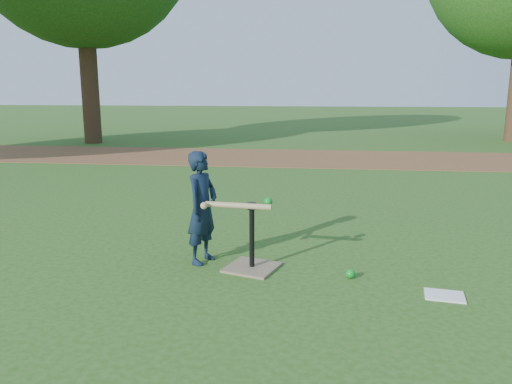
# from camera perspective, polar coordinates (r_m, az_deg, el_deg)

# --- Properties ---
(ground) EXTENTS (80.00, 80.00, 0.00)m
(ground) POSITION_cam_1_polar(r_m,az_deg,el_deg) (4.42, -1.35, -9.59)
(ground) COLOR #285116
(ground) RESTS_ON ground
(dirt_strip) EXTENTS (24.00, 3.00, 0.01)m
(dirt_strip) POSITION_cam_1_polar(r_m,az_deg,el_deg) (11.69, 4.05, 3.93)
(dirt_strip) COLOR brown
(dirt_strip) RESTS_ON ground
(child) EXTENTS (0.36, 0.44, 1.05)m
(child) POSITION_cam_1_polar(r_m,az_deg,el_deg) (4.64, -6.17, -1.79)
(child) COLOR black
(child) RESTS_ON ground
(wiffle_ball_ground) EXTENTS (0.08, 0.08, 0.08)m
(wiffle_ball_ground) POSITION_cam_1_polar(r_m,az_deg,el_deg) (4.43, 10.75, -9.17)
(wiffle_ball_ground) COLOR #0C8C21
(wiffle_ball_ground) RESTS_ON ground
(clipboard) EXTENTS (0.33, 0.27, 0.01)m
(clipboard) POSITION_cam_1_polar(r_m,az_deg,el_deg) (4.29, 20.74, -11.01)
(clipboard) COLOR white
(clipboard) RESTS_ON ground
(batting_tee) EXTENTS (0.54, 0.54, 0.61)m
(batting_tee) POSITION_cam_1_polar(r_m,az_deg,el_deg) (4.55, -0.47, -7.44)
(batting_tee) COLOR #816D52
(batting_tee) RESTS_ON ground
(swing_action) EXTENTS (0.63, 0.18, 0.10)m
(swing_action) POSITION_cam_1_polar(r_m,az_deg,el_deg) (4.42, -1.75, -1.47)
(swing_action) COLOR tan
(swing_action) RESTS_ON ground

